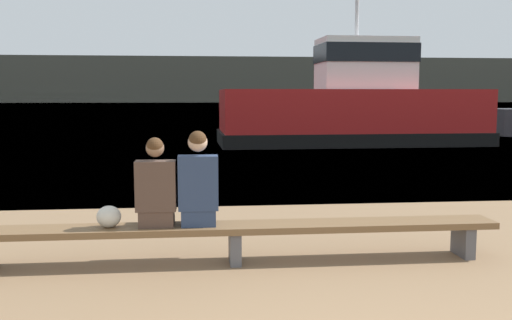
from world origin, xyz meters
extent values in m
plane|color=teal|center=(0.00, 126.72, 0.00)|extent=(240.00, 240.00, 0.00)
cube|color=#4C4C42|center=(0.00, 127.15, 4.93)|extent=(600.00, 12.00, 9.86)
cube|color=brown|center=(-0.50, 3.59, 0.39)|extent=(5.78, 0.45, 0.07)
cube|color=#515156|center=(2.08, 3.59, 0.17)|extent=(0.12, 0.38, 0.35)
cube|color=#515156|center=(-0.50, 3.59, 0.17)|extent=(0.12, 0.38, 0.35)
cube|color=#4C382D|center=(-1.34, 3.67, 0.51)|extent=(0.37, 0.39, 0.18)
cube|color=#4C382D|center=(-1.34, 3.57, 0.86)|extent=(0.42, 0.22, 0.53)
sphere|color=#846047|center=(-1.34, 3.57, 1.26)|extent=(0.19, 0.19, 0.19)
sphere|color=#472D19|center=(-1.34, 3.55, 1.29)|extent=(0.18, 0.18, 0.18)
cube|color=navy|center=(-0.89, 3.67, 0.51)|extent=(0.37, 0.39, 0.18)
cube|color=navy|center=(-0.89, 3.57, 0.89)|extent=(0.42, 0.22, 0.58)
sphere|color=tan|center=(-0.89, 3.57, 1.32)|extent=(0.21, 0.21, 0.21)
sphere|color=#472D19|center=(-0.89, 3.55, 1.35)|extent=(0.19, 0.19, 0.19)
ellipsoid|color=beige|center=(-1.84, 3.59, 0.54)|extent=(0.26, 0.22, 0.23)
cube|color=#A81919|center=(4.68, 17.92, 0.99)|extent=(9.50, 3.47, 1.99)
cube|color=black|center=(4.68, 17.92, 0.24)|extent=(9.69, 3.61, 0.48)
cube|color=silver|center=(5.16, 17.93, 2.90)|extent=(3.34, 2.03, 1.83)
cube|color=black|center=(5.16, 17.93, 3.27)|extent=(3.41, 2.10, 0.66)
camera|label=1|loc=(-0.89, -2.44, 1.82)|focal=40.00mm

